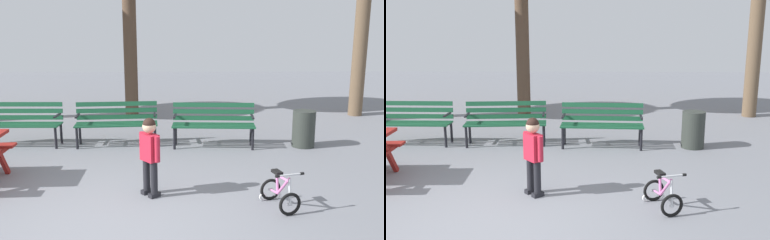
# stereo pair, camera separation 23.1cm
# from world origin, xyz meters

# --- Properties ---
(ground) EXTENTS (36.00, 36.00, 0.00)m
(ground) POSITION_xyz_m (0.00, 0.00, 0.00)
(ground) COLOR slate
(park_bench_far_left) EXTENTS (1.61, 0.48, 0.85)m
(park_bench_far_left) POSITION_xyz_m (-2.33, 3.66, 0.51)
(park_bench_far_left) COLOR #195133
(park_bench_far_left) RESTS_ON ground
(park_bench_left) EXTENTS (1.63, 0.58, 0.85)m
(park_bench_left) POSITION_xyz_m (-0.43, 3.67, 0.51)
(park_bench_left) COLOR #195133
(park_bench_left) RESTS_ON ground
(park_bench_right) EXTENTS (1.62, 0.54, 0.85)m
(park_bench_right) POSITION_xyz_m (1.48, 3.52, 0.51)
(park_bench_right) COLOR #195133
(park_bench_right) RESTS_ON ground
(child_standing) EXTENTS (0.30, 0.34, 1.11)m
(child_standing) POSITION_xyz_m (0.43, 1.00, 0.65)
(child_standing) COLOR black
(child_standing) RESTS_ON ground
(kids_bicycle) EXTENTS (0.49, 0.62, 0.54)m
(kids_bicycle) POSITION_xyz_m (2.14, 0.56, 0.20)
(kids_bicycle) COLOR black
(kids_bicycle) RESTS_ON ground
(trash_bin) EXTENTS (0.44, 0.44, 0.72)m
(trash_bin) POSITION_xyz_m (3.25, 3.47, 0.36)
(trash_bin) COLOR #2D332D
(trash_bin) RESTS_ON ground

